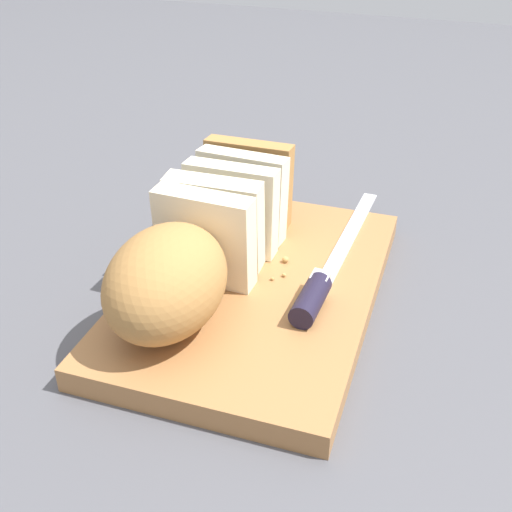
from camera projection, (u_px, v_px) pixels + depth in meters
The scene contains 7 objects.
ground_plane at pixel (256, 299), 0.70m from camera, with size 3.00×3.00×0.00m, color #4C4C51.
cutting_board at pixel (256, 290), 0.69m from camera, with size 0.38×0.25×0.03m, color #9E6B3D.
bread_loaf at pixel (199, 244), 0.65m from camera, with size 0.31×0.11×0.10m.
bread_knife at pixel (320, 284), 0.66m from camera, with size 0.30×0.03×0.03m.
crumb_near_knife at pixel (285, 260), 0.71m from camera, with size 0.01×0.01×0.01m, color tan.
crumb_near_loaf at pixel (284, 275), 0.69m from camera, with size 0.00×0.00×0.00m, color tan.
crumb_stray_left at pixel (272, 279), 0.68m from camera, with size 0.00×0.00×0.00m, color tan.
Camera 1 is at (-0.54, -0.19, 0.41)m, focal length 45.15 mm.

